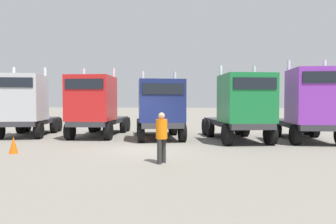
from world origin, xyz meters
TOP-DOWN VIEW (x-y plane):
  - ground at (0.00, 0.00)m, footprint 200.00×200.00m
  - semi_truck_silver at (-8.16, 3.72)m, footprint 3.79×6.06m
  - semi_truck_red at (-3.84, 4.09)m, footprint 2.98×6.59m
  - semi_truck_navy at (0.19, 3.58)m, footprint 3.82×6.08m
  - semi_truck_green at (4.65, 3.13)m, footprint 3.79×6.43m
  - semi_truck_purple at (8.27, 3.44)m, footprint 2.76×5.83m
  - visitor_in_hivis at (1.27, -2.83)m, footprint 0.53×0.53m
  - traffic_cone_near at (-5.12, -1.69)m, footprint 0.36×0.36m

SIDE VIEW (x-z plane):
  - ground at x=0.00m, z-range 0.00..0.00m
  - traffic_cone_near at x=-5.12m, z-range 0.00..0.69m
  - visitor_in_hivis at x=1.27m, z-range 0.14..1.92m
  - semi_truck_navy at x=0.19m, z-range -0.21..3.71m
  - semi_truck_green at x=4.65m, z-range -0.22..3.92m
  - semi_truck_red at x=-3.84m, z-range -0.22..4.01m
  - semi_truck_silver at x=-8.16m, z-range -0.21..4.13m
  - semi_truck_purple at x=8.27m, z-range -0.24..4.19m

